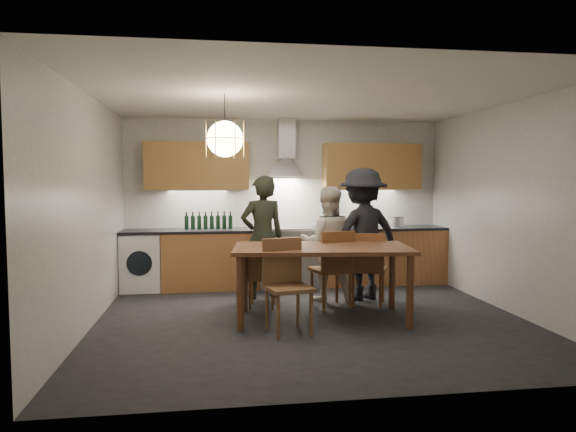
{
  "coord_description": "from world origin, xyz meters",
  "views": [
    {
      "loc": [
        -1.13,
        -5.88,
        1.64
      ],
      "look_at": [
        -0.22,
        0.4,
        1.2
      ],
      "focal_mm": 32.0,
      "sensor_mm": 36.0,
      "label": 1
    }
  ],
  "objects": [
    {
      "name": "chair_back_left",
      "position": [
        -0.53,
        0.59,
        0.45
      ],
      "size": [
        0.42,
        0.42,
        0.79
      ],
      "rotation": [
        0.0,
        0.0,
        2.96
      ],
      "color": "brown",
      "rests_on": "ground"
    },
    {
      "name": "stock_pot",
      "position": [
        1.76,
        1.94,
        0.98
      ],
      "size": [
        0.29,
        0.29,
        0.16
      ],
      "primitive_type": "cylinder",
      "rotation": [
        0.0,
        0.0,
        0.35
      ],
      "color": "silver",
      "rests_on": "counter_run"
    },
    {
      "name": "dining_table",
      "position": [
        0.12,
        -0.02,
        0.77
      ],
      "size": [
        2.16,
        1.25,
        0.87
      ],
      "rotation": [
        0.0,
        0.0,
        -0.11
      ],
      "color": "brown",
      "rests_on": "ground"
    },
    {
      "name": "person_mid",
      "position": [
        0.4,
        0.91,
        0.78
      ],
      "size": [
        0.83,
        0.68,
        1.56
      ],
      "primitive_type": "imported",
      "rotation": [
        0.0,
        0.0,
        3.01
      ],
      "color": "beige",
      "rests_on": "ground"
    },
    {
      "name": "pendant_lamp",
      "position": [
        -1.0,
        -0.1,
        2.1
      ],
      "size": [
        0.43,
        0.43,
        0.7
      ],
      "color": "black",
      "rests_on": "ground"
    },
    {
      "name": "range_stove",
      "position": [
        0.0,
        1.94,
        0.44
      ],
      "size": [
        0.9,
        0.6,
        0.92
      ],
      "color": "silver",
      "rests_on": "ground"
    },
    {
      "name": "person_right",
      "position": [
        0.9,
        0.94,
        0.9
      ],
      "size": [
        1.31,
        0.97,
        1.81
      ],
      "primitive_type": "imported",
      "rotation": [
        0.0,
        0.0,
        3.43
      ],
      "color": "black",
      "rests_on": "ground"
    },
    {
      "name": "mixing_bowl",
      "position": [
        0.88,
        1.87,
        0.94
      ],
      "size": [
        0.36,
        0.36,
        0.07
      ],
      "primitive_type": "imported",
      "rotation": [
        0.0,
        0.0,
        -0.25
      ],
      "color": "#B0B0B3",
      "rests_on": "counter_run"
    },
    {
      "name": "wall_fixtures",
      "position": [
        0.0,
        2.07,
        1.87
      ],
      "size": [
        4.3,
        0.54,
        1.1
      ],
      "color": "#BB8947",
      "rests_on": "ground"
    },
    {
      "name": "chair_back_right",
      "position": [
        0.85,
        0.53,
        0.55
      ],
      "size": [
        0.57,
        0.57,
        0.96
      ],
      "rotation": [
        0.0,
        0.0,
        2.73
      ],
      "color": "brown",
      "rests_on": "ground"
    },
    {
      "name": "chair_back_mid",
      "position": [
        0.38,
        0.44,
        0.58
      ],
      "size": [
        0.54,
        0.54,
        1.0
      ],
      "rotation": [
        0.0,
        0.0,
        3.37
      ],
      "color": "brown",
      "rests_on": "ground"
    },
    {
      "name": "wine_bottles",
      "position": [
        -1.21,
        1.98,
        1.03
      ],
      "size": [
        0.72,
        0.06,
        0.27
      ],
      "color": "black",
      "rests_on": "counter_run"
    },
    {
      "name": "counter_run",
      "position": [
        0.02,
        1.95,
        0.45
      ],
      "size": [
        5.0,
        0.62,
        0.9
      ],
      "color": "#C3804B",
      "rests_on": "ground"
    },
    {
      "name": "chair_front",
      "position": [
        -0.37,
        -0.41,
        0.58
      ],
      "size": [
        0.54,
        0.54,
        1.01
      ],
      "rotation": [
        0.0,
        0.0,
        0.22
      ],
      "color": "brown",
      "rests_on": "ground"
    },
    {
      "name": "ground",
      "position": [
        0.0,
        0.0,
        0.0
      ],
      "size": [
        5.0,
        5.0,
        0.0
      ],
      "primitive_type": "plane",
      "color": "black",
      "rests_on": "ground"
    },
    {
      "name": "room_shell",
      "position": [
        0.0,
        0.0,
        1.71
      ],
      "size": [
        5.02,
        4.52,
        2.61
      ],
      "color": "silver",
      "rests_on": "ground"
    },
    {
      "name": "person_left",
      "position": [
        -0.47,
        1.18,
        0.85
      ],
      "size": [
        0.7,
        0.53,
        1.71
      ],
      "primitive_type": "imported",
      "rotation": [
        0.0,
        0.0,
        3.35
      ],
      "color": "black",
      "rests_on": "ground"
    }
  ]
}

